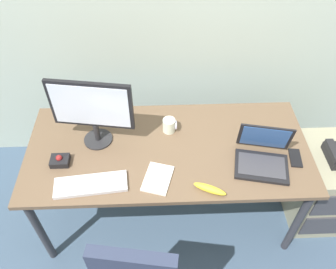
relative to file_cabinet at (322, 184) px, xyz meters
The scene contains 11 objects.
ground_plane 1.15m from the file_cabinet, behind, with size 8.00×8.00×0.00m, color #3B4F66.
desk 1.16m from the file_cabinet, behind, with size 1.77×0.80×0.73m.
file_cabinet is the anchor object (origin of this frame).
monitor_main 1.70m from the file_cabinet, behind, with size 0.49×0.18×0.46m.
keyboard 1.63m from the file_cabinet, behind, with size 0.42×0.18×0.03m.
laptop 0.73m from the file_cabinet, 168.97° to the right, with size 0.36×0.33×0.24m.
trackball_mouse 1.82m from the file_cabinet, behind, with size 0.11×0.09×0.07m.
coffee_mug 1.20m from the file_cabinet, behind, with size 0.09×0.08×0.09m.
paper_notepad 1.27m from the file_cabinet, 169.64° to the right, with size 0.15×0.21×0.01m, color white.
cell_phone 0.55m from the file_cabinet, 164.60° to the right, with size 0.07×0.14×0.01m, color black.
banana 1.04m from the file_cabinet, 160.86° to the right, with size 0.19×0.04×0.04m, color yellow.
Camera 1 is at (-0.05, -1.42, 2.35)m, focal length 36.76 mm.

